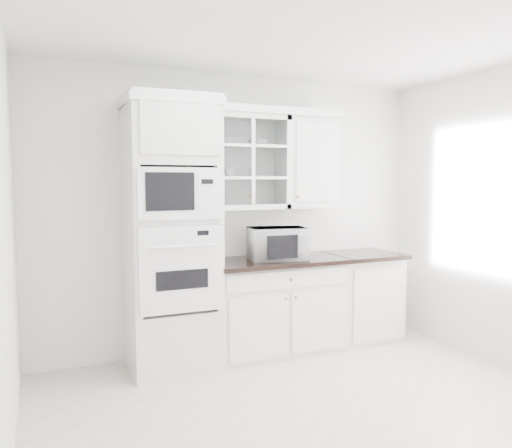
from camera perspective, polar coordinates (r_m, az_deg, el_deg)
name	(u,v)px	position (r m, az deg, el deg)	size (l,w,h in m)	color
ground	(328,420)	(3.78, 8.28, -21.25)	(4.00, 3.50, 0.01)	beige
room_shell	(301,166)	(3.77, 5.17, 6.60)	(4.00, 3.50, 2.70)	white
oven_column	(172,235)	(4.45, -9.61, -1.20)	(0.76, 0.68, 2.40)	silver
base_cabinet_run	(276,305)	(4.95, 2.25, -9.20)	(1.32, 0.67, 0.92)	silver
extra_base_cabinet	(361,295)	(5.44, 11.89, -7.99)	(0.72, 0.67, 0.92)	silver
upper_cabinet_glass	(246,162)	(4.83, -1.10, 7.07)	(0.80, 0.33, 0.90)	silver
upper_cabinet_solid	(308,163)	(5.12, 5.96, 6.92)	(0.55, 0.33, 0.90)	silver
crown_molding	(237,110)	(4.81, -2.18, 12.88)	(2.14, 0.38, 0.07)	white
countertop_microwave	(277,243)	(4.78, 2.41, -2.22)	(0.53, 0.44, 0.31)	white
bowl_a	(230,142)	(4.78, -3.01, 9.35)	(0.24, 0.24, 0.06)	white
bowl_b	(258,143)	(4.90, 0.23, 9.25)	(0.19, 0.19, 0.06)	white
cup_a	(230,172)	(4.76, -2.99, 5.91)	(0.11, 0.11, 0.08)	white
cup_b	(253,173)	(4.87, -0.32, 5.88)	(0.09, 0.09, 0.08)	white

